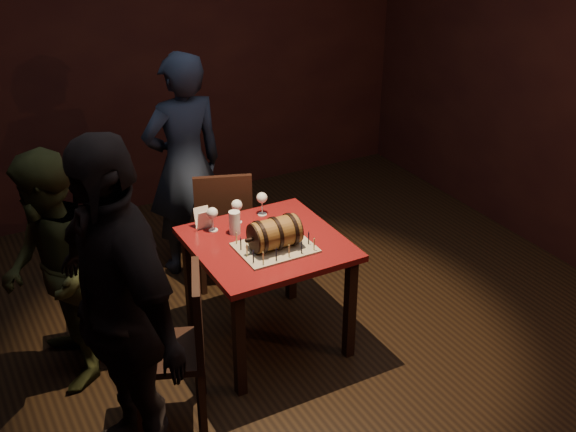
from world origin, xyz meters
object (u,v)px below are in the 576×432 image
(chair_back, at_px, (223,223))
(chair_left_front, at_px, (181,341))
(wine_glass_mid, at_px, (237,206))
(person_back, at_px, (184,166))
(chair_left_rear, at_px, (122,279))
(wine_glass_left, at_px, (212,214))
(person_left_front, at_px, (118,314))
(wine_glass_right, at_px, (262,199))
(pint_of_ale, at_px, (235,223))
(pub_table, at_px, (267,256))
(person_left_rear, at_px, (53,273))
(barrel_cake, at_px, (275,233))

(chair_back, relative_size, chair_left_front, 1.00)
(wine_glass_mid, xyz_separation_m, person_back, (-0.03, 0.83, -0.02))
(chair_left_rear, bearing_deg, person_back, 46.55)
(wine_glass_left, xyz_separation_m, person_left_front, (-0.86, -0.86, 0.06))
(wine_glass_right, bearing_deg, wine_glass_mid, -173.96)
(pint_of_ale, distance_m, person_back, 0.96)
(pub_table, xyz_separation_m, pint_of_ale, (-0.13, 0.19, 0.18))
(chair_left_front, bearing_deg, person_left_front, -154.22)
(person_back, bearing_deg, person_left_front, 56.20)
(wine_glass_mid, distance_m, chair_left_front, 1.04)
(pub_table, height_order, chair_left_rear, chair_left_rear)
(wine_glass_mid, height_order, person_left_front, person_left_front)
(person_left_rear, bearing_deg, chair_back, 112.67)
(barrel_cake, bearing_deg, chair_left_front, -157.98)
(barrel_cake, relative_size, person_left_rear, 0.24)
(chair_back, distance_m, person_left_rear, 1.37)
(pub_table, bearing_deg, person_left_rear, 167.52)
(wine_glass_left, relative_size, person_left_rear, 0.11)
(chair_left_rear, bearing_deg, wine_glass_mid, -4.03)
(wine_glass_mid, relative_size, chair_left_rear, 0.17)
(chair_back, xyz_separation_m, person_left_rear, (-1.27, -0.48, 0.21))
(wine_glass_mid, bearing_deg, pint_of_ale, -121.01)
(barrel_cake, bearing_deg, wine_glass_left, 121.11)
(wine_glass_left, distance_m, pint_of_ale, 0.15)
(chair_left_rear, bearing_deg, wine_glass_left, -7.88)
(pint_of_ale, height_order, chair_left_rear, chair_left_rear)
(chair_left_rear, bearing_deg, barrel_cake, -29.82)
(wine_glass_mid, xyz_separation_m, person_left_rear, (-1.18, -0.04, -0.13))
(pub_table, bearing_deg, chair_back, 87.50)
(pint_of_ale, bearing_deg, chair_left_rear, 165.53)
(wine_glass_left, relative_size, chair_left_front, 0.17)
(chair_left_front, bearing_deg, chair_left_rear, 96.88)
(barrel_cake, xyz_separation_m, wine_glass_mid, (-0.05, 0.42, 0.01))
(pub_table, bearing_deg, chair_left_rear, 156.05)
(chair_back, relative_size, person_back, 0.55)
(wine_glass_right, relative_size, person_left_rear, 0.11)
(chair_left_front, xyz_separation_m, person_left_rear, (-0.50, 0.68, 0.21))
(wine_glass_left, relative_size, person_left_front, 0.09)
(wine_glass_left, height_order, person_left_front, person_left_front)
(wine_glass_left, height_order, wine_glass_mid, same)
(person_left_front, bearing_deg, wine_glass_mid, 119.68)
(wine_glass_right, bearing_deg, person_left_rear, -177.56)
(pint_of_ale, height_order, chair_left_front, chair_left_front)
(barrel_cake, distance_m, chair_back, 0.92)
(barrel_cake, distance_m, wine_glass_left, 0.46)
(wine_glass_right, distance_m, chair_back, 0.55)
(pub_table, relative_size, person_back, 0.53)
(pub_table, xyz_separation_m, wine_glass_mid, (-0.05, 0.31, 0.23))
(wine_glass_right, relative_size, chair_back, 0.17)
(chair_left_front, bearing_deg, wine_glass_right, 40.26)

